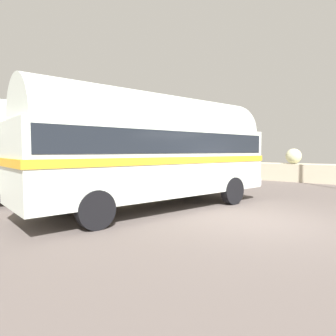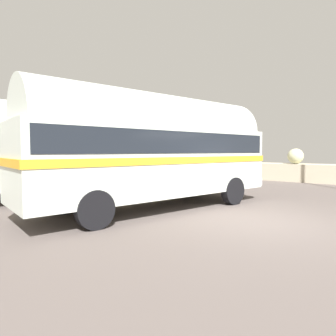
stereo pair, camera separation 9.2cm
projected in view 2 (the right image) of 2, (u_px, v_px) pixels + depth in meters
The scene contains 4 objects.
ground at pixel (262, 222), 7.74m from camera, with size 32.00×26.00×0.02m.
breakwater at pixel (334, 171), 17.04m from camera, with size 31.36×2.06×2.47m.
vintage_coach at pixel (155, 146), 9.39m from camera, with size 4.29×8.90×3.70m.
second_coach at pixel (92, 147), 12.09m from camera, with size 5.38×8.86×3.70m.
Camera 2 is at (2.72, -7.57, 1.90)m, focal length 31.25 mm.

